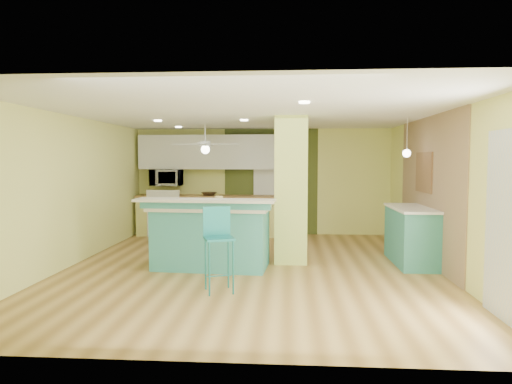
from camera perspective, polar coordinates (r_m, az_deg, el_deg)
floor at (r=7.56m, az=-0.66°, el=-9.51°), size 6.00×7.00×0.01m
ceiling at (r=7.39m, az=-0.67°, el=9.78°), size 6.00×7.00×0.01m
wall_back at (r=10.86m, az=0.83°, el=1.30°), size 6.00×0.01×2.50m
wall_front at (r=3.90m, az=-4.84°, el=-3.55°), size 6.00×0.01×2.50m
wall_left at (r=8.18m, az=-22.15°, el=0.12°), size 0.01×7.00×2.50m
wall_right at (r=7.73m, az=22.14°, el=-0.09°), size 0.01×7.00×2.50m
wood_panel at (r=8.29m, az=20.74°, el=0.21°), size 0.02×3.40×2.50m
olive_accent at (r=10.83m, az=1.88°, el=1.29°), size 2.20×0.02×2.50m
interior_door at (r=10.82m, az=1.87°, el=-0.04°), size 0.82×0.05×2.00m
french_door at (r=5.60m, az=29.09°, el=-3.80°), size 0.04×1.08×2.10m
column at (r=7.84m, az=4.37°, el=0.25°), size 0.55×0.55×2.50m
kitchen_run at (r=10.77m, az=-6.19°, el=-2.90°), size 3.25×0.63×0.94m
stove at (r=10.97m, az=-11.10°, el=-2.89°), size 0.76×0.66×1.08m
upper_cabinets at (r=10.81m, az=-6.14°, el=4.98°), size 3.20×0.34×0.80m
microwave at (r=10.91m, az=-11.15°, el=1.77°), size 0.70×0.48×0.39m
ceiling_fan at (r=9.48m, az=-6.36°, el=5.89°), size 1.41×1.41×0.61m
pendant_lamp at (r=8.33m, az=18.32°, el=4.65°), size 0.14×0.14×0.69m
wall_decor at (r=8.47m, az=20.25°, el=2.32°), size 0.03×0.90×0.70m
peninsula at (r=7.53m, az=-5.62°, el=-5.37°), size 2.21×1.30×1.16m
bar_stool at (r=6.17m, az=-4.77°, el=-5.38°), size 0.48×0.48×1.13m
side_counter at (r=8.22m, az=18.85°, el=-5.14°), size 0.64×1.51×0.97m
fruit_bowl at (r=10.62m, az=-5.89°, el=-0.24°), size 0.40×0.40×0.08m
canister at (r=7.37m, az=-4.68°, el=-1.19°), size 0.13×0.13×0.17m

